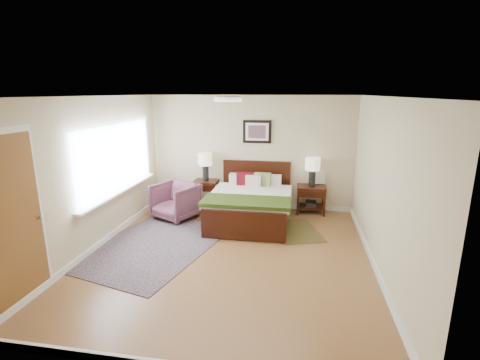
{
  "coord_description": "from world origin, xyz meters",
  "views": [
    {
      "loc": [
        1.04,
        -5.07,
        2.56
      ],
      "look_at": [
        0.05,
        0.79,
        1.05
      ],
      "focal_mm": 26.0,
      "sensor_mm": 36.0,
      "label": 1
    }
  ],
  "objects": [
    {
      "name": "front_wall",
      "position": [
        0.0,
        -2.5,
        1.25
      ],
      "size": [
        4.5,
        0.04,
        2.5
      ],
      "primitive_type": "cube",
      "color": "#C1AF8C",
      "rests_on": "ground"
    },
    {
      "name": "ceil_fixture",
      "position": [
        0.0,
        0.0,
        2.47
      ],
      "size": [
        0.44,
        0.44,
        0.08
      ],
      "color": "white",
      "rests_on": "ceiling"
    },
    {
      "name": "nightstand_right",
      "position": [
        1.35,
        2.26,
        0.37
      ],
      "size": [
        0.61,
        0.45,
        0.6
      ],
      "color": "black",
      "rests_on": "ground"
    },
    {
      "name": "bed",
      "position": [
        0.14,
        1.53,
        0.49
      ],
      "size": [
        1.63,
        1.96,
        1.06
      ],
      "color": "black",
      "rests_on": "ground"
    },
    {
      "name": "left_wall",
      "position": [
        -2.25,
        0.0,
        1.25
      ],
      "size": [
        0.04,
        5.0,
        2.5
      ],
      "primitive_type": "cube",
      "color": "#C1AF8C",
      "rests_on": "ground"
    },
    {
      "name": "door",
      "position": [
        -2.23,
        -1.75,
        1.07
      ],
      "size": [
        0.06,
        1.0,
        2.18
      ],
      "color": "silver",
      "rests_on": "ground"
    },
    {
      "name": "floor",
      "position": [
        0.0,
        0.0,
        0.0
      ],
      "size": [
        5.0,
        5.0,
        0.0
      ],
      "primitive_type": "plane",
      "color": "brown",
      "rests_on": "ground"
    },
    {
      "name": "nightstand_left",
      "position": [
        -0.99,
        2.25,
        0.5
      ],
      "size": [
        0.53,
        0.47,
        0.63
      ],
      "color": "black",
      "rests_on": "ground"
    },
    {
      "name": "wall_art",
      "position": [
        0.14,
        2.47,
        1.72
      ],
      "size": [
        0.62,
        0.05,
        0.5
      ],
      "color": "black",
      "rests_on": "back_wall"
    },
    {
      "name": "rug_persian",
      "position": [
        -1.35,
        0.11,
        0.01
      ],
      "size": [
        2.47,
        3.02,
        0.01
      ],
      "primitive_type": "cube",
      "rotation": [
        0.0,
        0.0,
        -0.25
      ],
      "color": "#0D0F45",
      "rests_on": "ground"
    },
    {
      "name": "window",
      "position": [
        -2.2,
        0.7,
        1.38
      ],
      "size": [
        0.11,
        2.72,
        1.32
      ],
      "color": "silver",
      "rests_on": "left_wall"
    },
    {
      "name": "lamp_right",
      "position": [
        1.35,
        2.27,
        1.02
      ],
      "size": [
        0.31,
        0.31,
        0.61
      ],
      "color": "black",
      "rests_on": "nightstand_right"
    },
    {
      "name": "rug_navy",
      "position": [
        1.05,
        1.18,
        0.01
      ],
      "size": [
        1.12,
        1.37,
        0.01
      ],
      "primitive_type": "cube",
      "rotation": [
        0.0,
        0.0,
        0.31
      ],
      "color": "black",
      "rests_on": "ground"
    },
    {
      "name": "lamp_left",
      "position": [
        -0.99,
        2.27,
        1.05
      ],
      "size": [
        0.31,
        0.31,
        0.61
      ],
      "color": "black",
      "rests_on": "nightstand_left"
    },
    {
      "name": "armchair",
      "position": [
        -1.42,
        1.46,
        0.37
      ],
      "size": [
        1.06,
        1.07,
        0.74
      ],
      "primitive_type": "imported",
      "rotation": [
        0.0,
        0.0,
        -0.45
      ],
      "color": "brown",
      "rests_on": "ground"
    },
    {
      "name": "back_wall",
      "position": [
        0.0,
        2.5,
        1.25
      ],
      "size": [
        4.5,
        0.04,
        2.5
      ],
      "primitive_type": "cube",
      "color": "#C1AF8C",
      "rests_on": "ground"
    },
    {
      "name": "ceiling",
      "position": [
        0.0,
        0.0,
        2.5
      ],
      "size": [
        4.5,
        5.0,
        0.02
      ],
      "primitive_type": "cube",
      "color": "white",
      "rests_on": "back_wall"
    },
    {
      "name": "right_wall",
      "position": [
        2.25,
        0.0,
        1.25
      ],
      "size": [
        0.04,
        5.0,
        2.5
      ],
      "primitive_type": "cube",
      "color": "#C1AF8C",
      "rests_on": "ground"
    }
  ]
}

